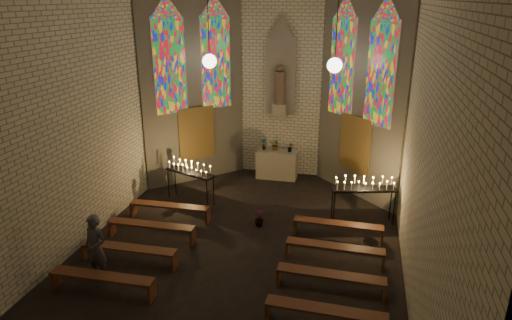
# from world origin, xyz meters

# --- Properties ---
(floor) EXTENTS (12.00, 12.00, 0.00)m
(floor) POSITION_xyz_m (0.00, 0.00, 0.00)
(floor) COLOR black
(floor) RESTS_ON ground
(room) EXTENTS (8.22, 12.43, 7.00)m
(room) POSITION_xyz_m (-0.00, 3.37, 3.72)
(room) COLOR beige
(room) RESTS_ON ground
(altar) EXTENTS (1.40, 0.60, 1.00)m
(altar) POSITION_xyz_m (0.00, 5.45, 0.50)
(altar) COLOR #ABA48B
(altar) RESTS_ON ground
(flower_vase_left) EXTENTS (0.24, 0.19, 0.41)m
(flower_vase_left) POSITION_xyz_m (-0.49, 5.47, 1.20)
(flower_vase_left) COLOR #4C723F
(flower_vase_left) RESTS_ON altar
(flower_vase_center) EXTENTS (0.46, 0.44, 0.41)m
(flower_vase_center) POSITION_xyz_m (-0.07, 5.50, 1.20)
(flower_vase_center) COLOR #4C723F
(flower_vase_center) RESTS_ON altar
(flower_vase_right) EXTENTS (0.20, 0.17, 0.34)m
(flower_vase_right) POSITION_xyz_m (0.47, 5.43, 1.17)
(flower_vase_right) COLOR #4C723F
(flower_vase_right) RESTS_ON altar
(aisle_flower_pot) EXTENTS (0.29, 0.29, 0.46)m
(aisle_flower_pot) POSITION_xyz_m (0.21, 1.79, 0.23)
(aisle_flower_pot) COLOR #4C723F
(aisle_flower_pot) RESTS_ON ground
(votive_stand_left) EXTENTS (1.71, 0.95, 1.23)m
(votive_stand_left) POSITION_xyz_m (-2.24, 2.89, 1.06)
(votive_stand_left) COLOR black
(votive_stand_left) RESTS_ON ground
(votive_stand_right) EXTENTS (1.83, 0.84, 1.31)m
(votive_stand_right) POSITION_xyz_m (3.00, 2.67, 1.12)
(votive_stand_right) COLOR black
(votive_stand_right) RESTS_ON ground
(pew_left_0) EXTENTS (2.35, 0.38, 0.45)m
(pew_left_0) POSITION_xyz_m (-2.39, 1.60, 0.37)
(pew_left_0) COLOR #552B18
(pew_left_0) RESTS_ON ground
(pew_right_0) EXTENTS (2.35, 0.38, 0.45)m
(pew_right_0) POSITION_xyz_m (2.39, 1.60, 0.37)
(pew_right_0) COLOR #552B18
(pew_right_0) RESTS_ON ground
(pew_left_1) EXTENTS (2.35, 0.38, 0.45)m
(pew_left_1) POSITION_xyz_m (-2.39, 0.40, 0.37)
(pew_left_1) COLOR #552B18
(pew_left_1) RESTS_ON ground
(pew_right_1) EXTENTS (2.35, 0.38, 0.45)m
(pew_right_1) POSITION_xyz_m (2.39, 0.40, 0.37)
(pew_right_1) COLOR #552B18
(pew_right_1) RESTS_ON ground
(pew_left_2) EXTENTS (2.35, 0.38, 0.45)m
(pew_left_2) POSITION_xyz_m (-2.39, -0.80, 0.37)
(pew_left_2) COLOR #552B18
(pew_left_2) RESTS_ON ground
(pew_right_2) EXTENTS (2.35, 0.38, 0.45)m
(pew_right_2) POSITION_xyz_m (2.39, -0.80, 0.37)
(pew_right_2) COLOR #552B18
(pew_right_2) RESTS_ON ground
(pew_left_3) EXTENTS (2.35, 0.38, 0.45)m
(pew_left_3) POSITION_xyz_m (-2.39, -2.00, 0.37)
(pew_left_3) COLOR #552B18
(pew_left_3) RESTS_ON ground
(pew_right_3) EXTENTS (2.35, 0.38, 0.45)m
(pew_right_3) POSITION_xyz_m (2.39, -2.00, 0.37)
(pew_right_3) COLOR #552B18
(pew_right_3) RESTS_ON ground
(visitor) EXTENTS (0.64, 0.48, 1.58)m
(visitor) POSITION_xyz_m (-2.77, -1.53, 0.79)
(visitor) COLOR #474850
(visitor) RESTS_ON ground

